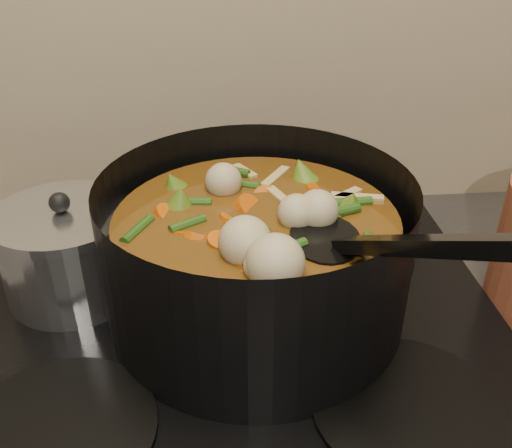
{
  "coord_description": "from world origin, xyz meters",
  "views": [
    {
      "loc": [
        -0.01,
        1.45,
        1.35
      ],
      "look_at": [
        0.03,
        1.96,
        1.05
      ],
      "focal_mm": 40.0,
      "sensor_mm": 36.0,
      "label": 1
    }
  ],
  "objects": [
    {
      "name": "stovetop",
      "position": [
        0.0,
        1.93,
        0.92
      ],
      "size": [
        0.62,
        0.54,
        0.03
      ],
      "color": "black",
      "rests_on": "counter"
    },
    {
      "name": "stockpot",
      "position": [
        0.03,
        1.96,
        1.01
      ],
      "size": [
        0.37,
        0.44,
        0.24
      ],
      "rotation": [
        0.0,
        0.0,
        0.15
      ],
      "color": "black",
      "rests_on": "stovetop"
    },
    {
      "name": "saucepan",
      "position": [
        -0.18,
        2.01,
        0.98
      ],
      "size": [
        0.16,
        0.16,
        0.13
      ],
      "rotation": [
        0.0,
        0.0,
        0.17
      ],
      "color": "silver",
      "rests_on": "stovetop"
    }
  ]
}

